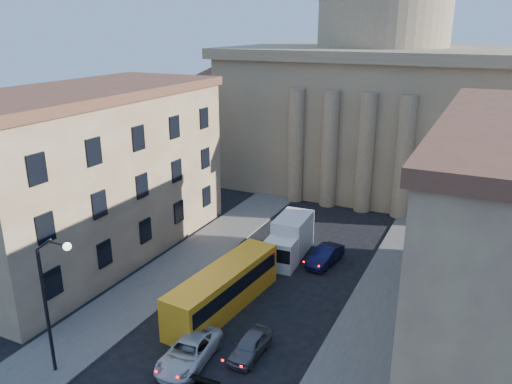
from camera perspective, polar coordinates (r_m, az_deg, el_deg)
sidewalk_left at (r=40.21m, az=-12.40°, el=-10.91°), size 5.00×60.00×0.15m
sidewalk_right at (r=33.79m, az=12.22°, el=-17.13°), size 5.00×60.00×0.15m
church at (r=66.49m, az=13.71°, el=11.39°), size 68.02×28.76×36.60m
building_left at (r=45.52m, az=-18.45°, el=2.11°), size 11.60×26.60×14.70m
street_lamp at (r=30.55m, az=-22.42°, el=-10.83°), size 2.62×0.44×8.83m
car_left_mid at (r=31.99m, az=-7.67°, el=-17.65°), size 2.94×5.57×1.49m
car_right_far at (r=32.39m, az=-0.65°, el=-17.11°), size 1.64×3.98×1.35m
car_right_distant at (r=43.57m, az=7.93°, el=-7.21°), size 2.20×4.76×1.51m
city_bus at (r=36.49m, az=-3.70°, el=-10.82°), size 3.51×11.30×3.13m
box_truck at (r=43.99m, az=3.84°, el=-5.47°), size 2.89×6.61×3.56m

